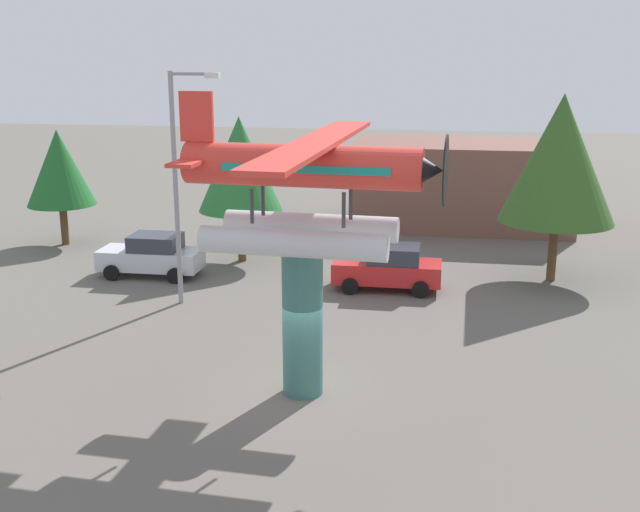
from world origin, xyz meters
TOP-DOWN VIEW (x-y plane):
  - ground_plane at (0.00, 0.00)m, footprint 140.00×140.00m
  - display_pedestal at (0.00, 0.00)m, footprint 1.10×1.10m
  - floatplane_monument at (0.13, -0.01)m, footprint 6.97×10.45m
  - car_near_silver at (-8.19, 10.20)m, footprint 4.20×2.02m
  - car_mid_red at (1.63, 9.87)m, footprint 4.20×2.02m
  - streetlight_primary at (-5.68, 6.98)m, footprint 1.84×0.28m
  - storefront_building at (4.52, 22.00)m, footprint 11.19×6.10m
  - tree_west at (-14.26, 14.66)m, footprint 3.20×3.20m
  - tree_east at (-5.10, 13.06)m, footprint 3.66×3.66m
  - tree_center_back at (8.08, 12.13)m, footprint 4.54×4.54m

SIDE VIEW (x-z plane):
  - ground_plane at x=0.00m, z-range 0.00..0.00m
  - car_near_silver at x=-8.19m, z-range 0.00..1.76m
  - car_mid_red at x=1.63m, z-range 0.00..1.76m
  - display_pedestal at x=0.00m, z-range 0.00..4.14m
  - storefront_building at x=4.52m, z-range 0.00..4.37m
  - tree_west at x=-14.26m, z-range 0.95..6.44m
  - tree_east at x=-5.10m, z-range 1.13..7.49m
  - streetlight_primary at x=-5.68m, z-range 0.64..9.07m
  - tree_center_back at x=8.08m, z-range 1.22..8.72m
  - floatplane_monument at x=0.13m, z-range 3.81..7.81m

